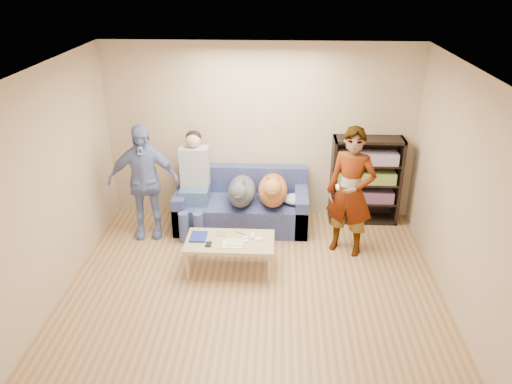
# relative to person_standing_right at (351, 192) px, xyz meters

# --- Properties ---
(ground) EXTENTS (5.00, 5.00, 0.00)m
(ground) POSITION_rel_person_standing_right_xyz_m (-1.21, -1.43, -0.87)
(ground) COLOR olive
(ground) RESTS_ON ground
(ceiling) EXTENTS (5.00, 5.00, 0.00)m
(ceiling) POSITION_rel_person_standing_right_xyz_m (-1.21, -1.43, 1.73)
(ceiling) COLOR white
(ceiling) RESTS_ON ground
(wall_back) EXTENTS (4.50, 0.00, 4.50)m
(wall_back) POSITION_rel_person_standing_right_xyz_m (-1.21, 1.07, 0.43)
(wall_back) COLOR tan
(wall_back) RESTS_ON ground
(wall_left) EXTENTS (0.00, 5.00, 5.00)m
(wall_left) POSITION_rel_person_standing_right_xyz_m (-3.46, -1.43, 0.43)
(wall_left) COLOR tan
(wall_left) RESTS_ON ground
(wall_right) EXTENTS (0.00, 5.00, 5.00)m
(wall_right) POSITION_rel_person_standing_right_xyz_m (1.04, -1.43, 0.43)
(wall_right) COLOR tan
(wall_right) RESTS_ON ground
(blanket) EXTENTS (0.36, 0.30, 0.12)m
(blanket) POSITION_rel_person_standing_right_xyz_m (-0.69, 0.54, -0.38)
(blanket) COLOR #B8B8BD
(blanket) RESTS_ON sofa
(person_standing_right) EXTENTS (0.74, 0.63, 1.73)m
(person_standing_right) POSITION_rel_person_standing_right_xyz_m (0.00, 0.00, 0.00)
(person_standing_right) COLOR gray
(person_standing_right) RESTS_ON ground
(person_standing_left) EXTENTS (1.01, 0.52, 1.64)m
(person_standing_left) POSITION_rel_person_standing_right_xyz_m (-2.78, 0.31, -0.04)
(person_standing_left) COLOR #7C8CC6
(person_standing_left) RESTS_ON ground
(held_controller) EXTENTS (0.05, 0.12, 0.03)m
(held_controller) POSITION_rel_person_standing_right_xyz_m (-0.20, -0.20, 0.16)
(held_controller) COLOR white
(held_controller) RESTS_ON person_standing_right
(notebook_blue) EXTENTS (0.20, 0.26, 0.03)m
(notebook_blue) POSITION_rel_person_standing_right_xyz_m (-1.92, -0.48, -0.43)
(notebook_blue) COLOR navy
(notebook_blue) RESTS_ON coffee_table
(papers) EXTENTS (0.26, 0.20, 0.02)m
(papers) POSITION_rel_person_standing_right_xyz_m (-1.47, -0.63, -0.44)
(papers) COLOR white
(papers) RESTS_ON coffee_table
(magazine) EXTENTS (0.22, 0.17, 0.01)m
(magazine) POSITION_rel_person_standing_right_xyz_m (-1.44, -0.61, -0.42)
(magazine) COLOR beige
(magazine) RESTS_ON coffee_table
(camera_silver) EXTENTS (0.11, 0.06, 0.05)m
(camera_silver) POSITION_rel_person_standing_right_xyz_m (-1.64, -0.41, -0.42)
(camera_silver) COLOR silver
(camera_silver) RESTS_ON coffee_table
(controller_a) EXTENTS (0.04, 0.13, 0.03)m
(controller_a) POSITION_rel_person_standing_right_xyz_m (-1.24, -0.43, -0.43)
(controller_a) COLOR white
(controller_a) RESTS_ON coffee_table
(controller_b) EXTENTS (0.09, 0.06, 0.03)m
(controller_b) POSITION_rel_person_standing_right_xyz_m (-1.16, -0.51, -0.43)
(controller_b) COLOR white
(controller_b) RESTS_ON coffee_table
(headphone_cup_a) EXTENTS (0.07, 0.07, 0.02)m
(headphone_cup_a) POSITION_rel_person_standing_right_xyz_m (-1.32, -0.55, -0.44)
(headphone_cup_a) COLOR white
(headphone_cup_a) RESTS_ON coffee_table
(headphone_cup_b) EXTENTS (0.07, 0.07, 0.02)m
(headphone_cup_b) POSITION_rel_person_standing_right_xyz_m (-1.32, -0.47, -0.44)
(headphone_cup_b) COLOR silver
(headphone_cup_b) RESTS_ON coffee_table
(pen_orange) EXTENTS (0.13, 0.06, 0.01)m
(pen_orange) POSITION_rel_person_standing_right_xyz_m (-1.54, -0.69, -0.44)
(pen_orange) COLOR orange
(pen_orange) RESTS_ON coffee_table
(pen_black) EXTENTS (0.13, 0.08, 0.01)m
(pen_black) POSITION_rel_person_standing_right_xyz_m (-1.40, -0.35, -0.44)
(pen_black) COLOR black
(pen_black) RESTS_ON coffee_table
(wallet) EXTENTS (0.07, 0.12, 0.02)m
(wallet) POSITION_rel_person_standing_right_xyz_m (-1.77, -0.65, -0.44)
(wallet) COLOR black
(wallet) RESTS_ON coffee_table
(sofa) EXTENTS (1.90, 0.85, 0.82)m
(sofa) POSITION_rel_person_standing_right_xyz_m (-1.46, 0.67, -0.58)
(sofa) COLOR #515B93
(sofa) RESTS_ON ground
(person_seated) EXTENTS (0.40, 0.73, 1.47)m
(person_seated) POSITION_rel_person_standing_right_xyz_m (-2.13, 0.54, -0.09)
(person_seated) COLOR #40608E
(person_seated) RESTS_ON sofa
(dog_gray) EXTENTS (0.40, 1.24, 0.57)m
(dog_gray) POSITION_rel_person_standing_right_xyz_m (-1.45, 0.46, -0.24)
(dog_gray) COLOR #4C4F57
(dog_gray) RESTS_ON sofa
(dog_tan) EXTENTS (0.42, 1.17, 0.61)m
(dog_tan) POSITION_rel_person_standing_right_xyz_m (-1.01, 0.50, -0.22)
(dog_tan) COLOR #B76538
(dog_tan) RESTS_ON sofa
(coffee_table) EXTENTS (1.10, 0.60, 0.42)m
(coffee_table) POSITION_rel_person_standing_right_xyz_m (-1.52, -0.53, -0.49)
(coffee_table) COLOR tan
(coffee_table) RESTS_ON ground
(bookshelf) EXTENTS (1.00, 0.34, 1.30)m
(bookshelf) POSITION_rel_person_standing_right_xyz_m (0.34, 0.90, -0.19)
(bookshelf) COLOR black
(bookshelf) RESTS_ON ground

